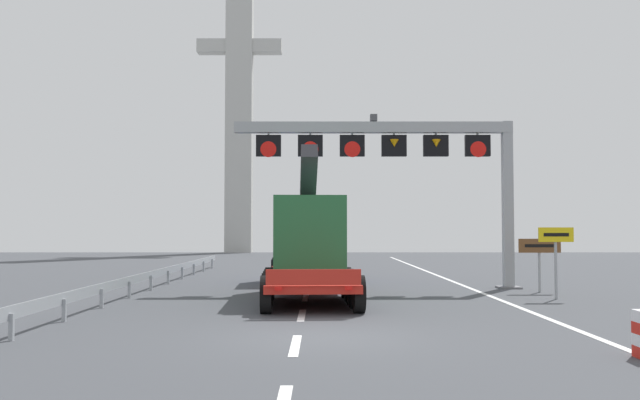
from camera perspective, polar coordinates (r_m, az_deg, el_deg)
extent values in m
plane|color=#424449|center=(15.40, 0.06, -11.61)|extent=(112.00, 112.00, 0.00)
cube|color=silver|center=(14.35, -2.05, -12.26)|extent=(0.20, 2.60, 0.01)
cube|color=silver|center=(19.21, -1.50, -9.78)|extent=(0.20, 2.60, 0.01)
cube|color=silver|center=(24.10, -1.18, -8.30)|extent=(0.20, 2.60, 0.01)
cube|color=silver|center=(29.01, -0.97, -7.32)|extent=(0.20, 2.60, 0.01)
cube|color=silver|center=(33.91, -0.81, -6.62)|extent=(0.20, 2.60, 0.01)
cube|color=silver|center=(38.83, -0.70, -6.10)|extent=(0.20, 2.60, 0.01)
cube|color=silver|center=(43.74, -0.62, -5.70)|extent=(0.20, 2.60, 0.01)
cube|color=silver|center=(48.66, -0.55, -5.38)|extent=(0.20, 2.60, 0.01)
cube|color=silver|center=(53.57, -0.49, -5.12)|extent=(0.20, 2.60, 0.01)
cube|color=silver|center=(58.49, -0.44, -4.90)|extent=(0.20, 2.60, 0.01)
cube|color=silver|center=(63.41, -0.40, -4.72)|extent=(0.20, 2.60, 0.01)
cube|color=silver|center=(28.01, 12.96, -7.43)|extent=(0.20, 63.00, 0.01)
cube|color=#9EA0A5|center=(28.83, 15.75, -0.37)|extent=(0.40, 0.40, 6.93)
cube|color=slate|center=(28.91, 15.83, -7.17)|extent=(0.90, 0.90, 0.08)
cube|color=#9EA0A5|center=(28.15, 4.60, 6.17)|extent=(11.56, 0.44, 0.44)
cube|color=#4C4C51|center=(28.22, 4.64, 6.97)|extent=(0.28, 0.40, 0.28)
cube|color=black|center=(28.72, 13.33, 4.52)|extent=(1.03, 0.24, 0.89)
cube|color=#9EA0A5|center=(28.78, 13.32, 5.49)|extent=(0.08, 0.08, 0.16)
cone|color=red|center=(28.57, 13.39, 4.23)|extent=(0.66, 0.02, 0.66)
cube|color=black|center=(28.37, 9.89, 4.57)|extent=(1.03, 0.24, 0.89)
cube|color=#9EA0A5|center=(28.44, 9.88, 5.56)|extent=(0.08, 0.08, 0.16)
cone|color=orange|center=(28.26, 9.93, 4.78)|extent=(0.37, 0.37, 0.31)
cube|color=black|center=(28.13, 6.38, 4.61)|extent=(1.03, 0.24, 0.89)
cube|color=#9EA0A5|center=(28.19, 6.37, 5.61)|extent=(0.08, 0.08, 0.16)
cone|color=orange|center=(28.01, 6.41, 4.82)|extent=(0.37, 0.37, 0.31)
cube|color=black|center=(27.99, 2.82, 4.63)|extent=(1.03, 0.24, 0.89)
cube|color=#9EA0A5|center=(28.06, 2.82, 5.63)|extent=(0.08, 0.08, 0.16)
cone|color=red|center=(27.84, 2.83, 4.34)|extent=(0.66, 0.02, 0.66)
cube|color=black|center=(27.96, -0.76, 4.64)|extent=(1.03, 0.24, 0.89)
cube|color=#9EA0A5|center=(28.03, -0.76, 5.64)|extent=(0.08, 0.08, 0.16)
cone|color=red|center=(27.81, -0.77, 4.35)|extent=(0.66, 0.02, 0.66)
cube|color=black|center=(28.04, -4.34, 4.63)|extent=(1.03, 0.24, 0.89)
cube|color=#9EA0A5|center=(28.11, -4.33, 5.62)|extent=(0.08, 0.08, 0.16)
cone|color=red|center=(27.89, -4.36, 4.33)|extent=(0.66, 0.02, 0.66)
cube|color=red|center=(24.08, -0.98, -6.58)|extent=(3.30, 10.52, 0.24)
cube|color=red|center=(18.79, -0.49, -6.59)|extent=(2.66, 0.21, 0.44)
cylinder|color=black|center=(19.61, -4.57, -8.02)|extent=(0.37, 1.11, 1.10)
cylinder|color=black|center=(19.70, 3.38, -8.00)|extent=(0.37, 1.11, 1.10)
cylinder|color=black|center=(20.65, -4.47, -7.74)|extent=(0.37, 1.11, 1.10)
cylinder|color=black|center=(20.74, 3.07, -7.72)|extent=(0.37, 1.11, 1.10)
cylinder|color=black|center=(21.70, -4.38, -7.49)|extent=(0.37, 1.11, 1.10)
cylinder|color=black|center=(21.79, 2.80, -7.48)|extent=(0.37, 1.11, 1.10)
cylinder|color=black|center=(22.74, -4.30, -7.26)|extent=(0.37, 1.11, 1.10)
cylinder|color=black|center=(22.83, 2.54, -7.25)|extent=(0.37, 1.11, 1.10)
cylinder|color=black|center=(23.79, -4.23, -7.05)|extent=(0.37, 1.11, 1.10)
cylinder|color=black|center=(23.87, 2.31, -7.04)|extent=(0.37, 1.11, 1.10)
cube|color=#1E38AD|center=(31.12, -1.36, -3.13)|extent=(2.73, 3.32, 3.10)
cube|color=black|center=(31.12, -1.36, -1.85)|extent=(2.76, 3.34, 0.60)
cylinder|color=black|center=(32.05, -3.72, -5.88)|extent=(0.39, 1.12, 1.10)
cylinder|color=black|center=(32.10, 0.91, -5.88)|extent=(0.39, 1.12, 1.10)
cylinder|color=black|center=(30.05, -3.79, -6.11)|extent=(0.39, 1.12, 1.10)
cylinder|color=black|center=(30.11, 1.15, -6.11)|extent=(0.39, 1.12, 1.10)
cube|color=#236638|center=(24.42, -1.00, -3.07)|extent=(2.65, 5.83, 2.70)
cube|color=#2D2D33|center=(23.62, -0.94, 1.65)|extent=(0.70, 2.97, 2.29)
cube|color=red|center=(18.76, -3.51, -7.51)|extent=(0.20, 0.07, 0.12)
cube|color=red|center=(18.83, 2.52, -7.49)|extent=(0.20, 0.07, 0.12)
cylinder|color=#9EA0A5|center=(24.88, 19.49, -5.10)|extent=(0.10, 0.10, 2.50)
cube|color=yellow|center=(24.79, 19.50, -2.80)|extent=(1.22, 0.06, 0.51)
cube|color=black|center=(24.76, 19.53, -2.80)|extent=(0.88, 0.01, 0.12)
cylinder|color=#9EA0A5|center=(27.45, 18.24, -5.31)|extent=(0.10, 0.10, 2.07)
cube|color=brown|center=(27.37, 18.25, -3.72)|extent=(1.63, 0.06, 0.54)
cube|color=black|center=(27.33, 18.28, -3.72)|extent=(1.17, 0.01, 0.12)
cube|color=#999EA3|center=(29.18, -13.50, -6.05)|extent=(0.04, 30.21, 0.32)
cube|color=#999EA3|center=(16.33, -24.72, -9.79)|extent=(0.10, 0.10, 0.60)
cube|color=#999EA3|center=(19.10, -20.88, -8.77)|extent=(0.10, 0.10, 0.60)
cube|color=#999EA3|center=(21.93, -18.03, -7.98)|extent=(0.10, 0.10, 0.60)
cube|color=#999EA3|center=(24.81, -15.85, -7.36)|extent=(0.10, 0.10, 0.60)
cube|color=#999EA3|center=(27.72, -14.12, -6.86)|extent=(0.10, 0.10, 0.60)
cube|color=#999EA3|center=(30.65, -12.73, -6.45)|extent=(0.10, 0.10, 0.60)
cube|color=#999EA3|center=(33.60, -11.58, -6.11)|extent=(0.10, 0.10, 0.60)
cube|color=#999EA3|center=(36.56, -10.62, -5.82)|extent=(0.10, 0.10, 0.60)
cube|color=#999EA3|center=(39.53, -9.81, -5.58)|extent=(0.10, 0.10, 0.60)
cube|color=#999EA3|center=(42.50, -9.11, -5.37)|extent=(0.10, 0.10, 0.60)
cube|color=#B7B7B2|center=(73.01, -6.80, 9.59)|extent=(2.80, 2.00, 35.46)
cube|color=#B7B7B2|center=(74.02, -6.78, 12.81)|extent=(9.00, 1.60, 1.40)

